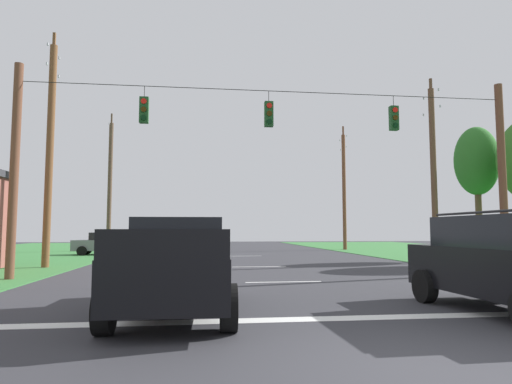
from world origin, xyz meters
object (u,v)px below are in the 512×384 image
(distant_car_crossing_white, at_px, (195,244))
(utility_pole_mid_left, at_px, (50,149))
(utility_pole_far_left, at_px, (110,185))
(pickup_truck, at_px, (177,265))
(distant_car_oncoming, at_px, (107,243))
(overhead_signal_span, at_px, (275,164))
(tree_roadside_right, at_px, (477,162))
(utility_pole_far_right, at_px, (344,189))
(utility_pole_mid_right, at_px, (434,170))

(distant_car_crossing_white, xyz_separation_m, utility_pole_mid_left, (-6.49, -7.43, 4.56))
(utility_pole_far_left, bearing_deg, pickup_truck, -75.96)
(distant_car_oncoming, relative_size, utility_pole_mid_left, 0.41)
(distant_car_crossing_white, bearing_deg, overhead_signal_span, -75.89)
(distant_car_oncoming, distance_m, tree_roadside_right, 23.82)
(utility_pole_mid_left, bearing_deg, utility_pole_far_left, 91.57)
(utility_pole_far_left, distance_m, tree_roadside_right, 26.50)
(utility_pole_far_right, bearing_deg, utility_pole_mid_left, -140.30)
(distant_car_oncoming, distance_m, utility_pole_mid_left, 11.31)
(utility_pole_mid_right, bearing_deg, tree_roadside_right, 24.90)
(pickup_truck, bearing_deg, utility_pole_mid_left, 118.97)
(overhead_signal_span, height_order, utility_pole_mid_left, utility_pole_mid_left)
(utility_pole_far_right, xyz_separation_m, tree_roadside_right, (3.39, -13.46, 0.31))
(distant_car_oncoming, xyz_separation_m, tree_roadside_right, (21.95, -7.93, 4.76))
(overhead_signal_span, height_order, tree_roadside_right, tree_roadside_right)
(pickup_truck, bearing_deg, overhead_signal_span, 64.48)
(distant_car_oncoming, distance_m, utility_pole_far_left, 7.07)
(distant_car_crossing_white, bearing_deg, utility_pole_far_left, 129.96)
(distant_car_oncoming, relative_size, utility_pole_mid_right, 0.45)
(tree_roadside_right, bearing_deg, distant_car_crossing_white, 162.56)
(utility_pole_far_right, bearing_deg, utility_pole_far_left, -179.48)
(utility_pole_far_right, xyz_separation_m, utility_pole_mid_left, (-19.10, -15.86, 0.11))
(overhead_signal_span, relative_size, utility_pole_mid_left, 1.71)
(pickup_truck, relative_size, distant_car_oncoming, 1.24)
(pickup_truck, xyz_separation_m, utility_pole_mid_right, (12.57, 12.26, 3.87))
(utility_pole_far_left, bearing_deg, distant_car_oncoming, -79.67)
(utility_pole_mid_left, bearing_deg, utility_pole_far_right, 39.70)
(utility_pole_mid_right, xyz_separation_m, utility_pole_far_right, (0.16, 15.11, 0.40))
(overhead_signal_span, xyz_separation_m, distant_car_crossing_white, (-3.08, 12.25, -3.33))
(overhead_signal_span, xyz_separation_m, utility_pole_mid_right, (9.37, 5.57, 0.71))
(overhead_signal_span, height_order, utility_pole_far_left, utility_pole_far_left)
(distant_car_crossing_white, xyz_separation_m, utility_pole_far_right, (12.62, 8.43, 4.44))
(pickup_truck, relative_size, distant_car_crossing_white, 1.23)
(distant_car_oncoming, bearing_deg, tree_roadside_right, -19.87)
(overhead_signal_span, bearing_deg, utility_pole_far_left, 115.99)
(distant_car_oncoming, xyz_separation_m, utility_pole_mid_right, (18.40, -9.58, 4.05))
(distant_car_crossing_white, bearing_deg, distant_car_oncoming, 153.93)
(overhead_signal_span, relative_size, utility_pole_far_right, 1.74)
(utility_pole_mid_left, bearing_deg, distant_car_crossing_white, 48.87)
(tree_roadside_right, bearing_deg, utility_pole_far_left, 149.91)
(pickup_truck, bearing_deg, distant_car_crossing_white, 89.65)
(pickup_truck, height_order, utility_pole_far_right, utility_pole_far_right)
(utility_pole_mid_right, bearing_deg, distant_car_crossing_white, 151.80)
(tree_roadside_right, bearing_deg, pickup_truck, -139.21)
(distant_car_crossing_white, relative_size, distant_car_oncoming, 1.01)
(distant_car_crossing_white, distance_m, utility_pole_mid_right, 14.70)
(overhead_signal_span, xyz_separation_m, utility_pole_far_left, (-10.00, 20.50, 1.20))
(tree_roadside_right, bearing_deg, utility_pole_mid_left, -173.91)
(distant_car_crossing_white, xyz_separation_m, tree_roadside_right, (16.01, -5.03, 4.76))
(overhead_signal_span, bearing_deg, pickup_truck, -115.52)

